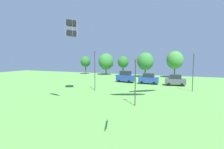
{
  "coord_description": "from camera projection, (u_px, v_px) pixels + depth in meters",
  "views": [
    {
      "loc": [
        6.31,
        1.73,
        5.85
      ],
      "look_at": [
        1.1,
        14.44,
        4.5
      ],
      "focal_mm": 28.0,
      "sensor_mm": 36.0,
      "label": 1
    }
  ],
  "objects": [
    {
      "name": "light_post_2",
      "position": [
        135.0,
        79.0,
        20.91
      ],
      "size": [
        0.36,
        0.2,
        5.71
      ],
      "color": "#2D2D33",
      "rests_on": "ground"
    },
    {
      "name": "parked_car_third_from_left",
      "position": [
        175.0,
        80.0,
        36.23
      ],
      "size": [
        4.26,
        2.42,
        2.26
      ],
      "rotation": [
        0.0,
        0.0,
        0.11
      ],
      "color": "#4C5156",
      "rests_on": "ground"
    },
    {
      "name": "light_post_1",
      "position": [
        193.0,
        70.0,
        29.69
      ],
      "size": [
        0.36,
        0.2,
        6.5
      ],
      "color": "#2D2D33",
      "rests_on": "ground"
    },
    {
      "name": "treeline_tree_1",
      "position": [
        106.0,
        62.0,
        58.31
      ],
      "size": [
        5.0,
        5.0,
        7.19
      ],
      "color": "brown",
      "rests_on": "ground"
    },
    {
      "name": "light_post_0",
      "position": [
        95.0,
        69.0,
        30.68
      ],
      "size": [
        0.36,
        0.2,
        6.91
      ],
      "color": "#2D2D33",
      "rests_on": "ground"
    },
    {
      "name": "treeline_tree_0",
      "position": [
        86.0,
        62.0,
        60.98
      ],
      "size": [
        3.4,
        3.4,
        6.22
      ],
      "color": "brown",
      "rests_on": "ground"
    },
    {
      "name": "treeline_tree_2",
      "position": [
        123.0,
        62.0,
        53.2
      ],
      "size": [
        3.29,
        3.29,
        6.24
      ],
      "color": "brown",
      "rests_on": "ground"
    },
    {
      "name": "treeline_tree_4",
      "position": [
        175.0,
        60.0,
        49.82
      ],
      "size": [
        4.67,
        4.67,
        7.66
      ],
      "color": "brown",
      "rests_on": "ground"
    },
    {
      "name": "kite_flying_6",
      "position": [
        71.0,
        28.0,
        28.82
      ],
      "size": [
        2.12,
        2.1,
        2.63
      ],
      "color": "black"
    },
    {
      "name": "parked_car_leftmost",
      "position": [
        125.0,
        77.0,
        41.03
      ],
      "size": [
        4.46,
        2.42,
        2.67
      ],
      "rotation": [
        0.0,
        0.0,
        -0.14
      ],
      "color": "#234299",
      "rests_on": "ground"
    },
    {
      "name": "treeline_tree_3",
      "position": [
        145.0,
        61.0,
        51.42
      ],
      "size": [
        4.78,
        4.78,
        7.29
      ],
      "color": "brown",
      "rests_on": "ground"
    },
    {
      "name": "parked_car_second_from_left",
      "position": [
        149.0,
        79.0,
        38.4
      ],
      "size": [
        4.22,
        1.95,
        2.34
      ],
      "rotation": [
        0.0,
        0.0,
        0.0
      ],
      "color": "#234299",
      "rests_on": "ground"
    }
  ]
}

